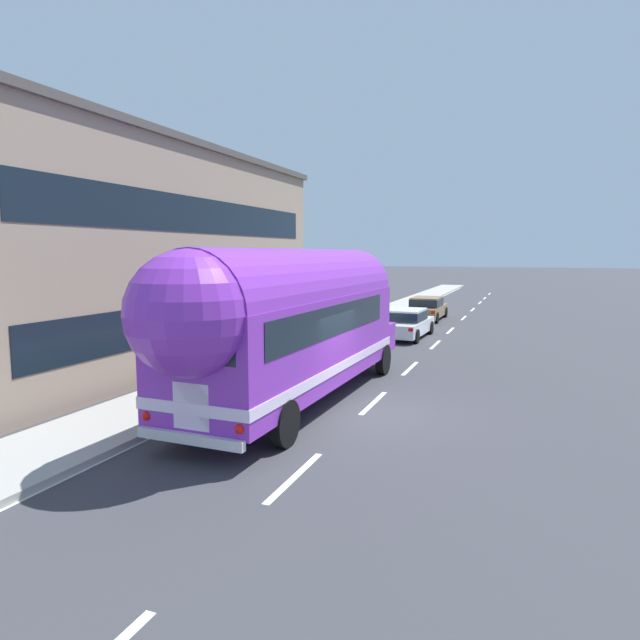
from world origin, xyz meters
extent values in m
plane|color=#38383D|center=(0.00, 0.00, 0.00)|extent=(300.00, 300.00, 0.00)
cube|color=silver|center=(0.00, -4.25, 0.00)|extent=(0.14, 2.40, 0.01)
cube|color=silver|center=(0.00, 1.02, 0.00)|extent=(0.14, 2.40, 0.01)
cube|color=silver|center=(0.00, 5.77, 0.00)|extent=(0.14, 2.40, 0.01)
cube|color=silver|center=(0.00, 11.10, 0.00)|extent=(0.14, 2.40, 0.01)
cube|color=silver|center=(0.00, 15.84, 0.00)|extent=(0.14, 2.40, 0.01)
cube|color=silver|center=(0.00, 21.78, 0.00)|extent=(0.14, 2.40, 0.01)
cube|color=silver|center=(0.00, 27.23, 0.00)|extent=(0.14, 2.40, 0.01)
cube|color=silver|center=(0.00, 33.04, 0.00)|extent=(0.14, 2.40, 0.01)
cube|color=silver|center=(0.00, 37.70, 0.00)|extent=(0.14, 2.40, 0.01)
cube|color=silver|center=(0.00, 43.49, 0.00)|extent=(0.14, 2.40, 0.01)
cube|color=silver|center=(-3.80, 12.00, 0.00)|extent=(0.12, 80.00, 0.01)
cube|color=#9E9B93|center=(-5.11, 10.00, 0.07)|extent=(2.61, 90.00, 0.15)
cube|color=gray|center=(-13.38, 3.79, 3.80)|extent=(12.83, 17.92, 7.60)
cube|color=#4C4742|center=(-13.38, 3.79, 7.72)|extent=(13.13, 18.22, 0.24)
cube|color=black|center=(-6.98, 3.79, 1.80)|extent=(0.08, 15.92, 1.20)
cube|color=black|center=(-6.98, 3.79, 5.30)|extent=(0.08, 15.92, 1.20)
cube|color=purple|center=(-1.92, 0.23, 1.75)|extent=(2.72, 9.47, 2.30)
cylinder|color=purple|center=(-1.92, 0.23, 2.90)|extent=(2.67, 9.37, 2.45)
sphere|color=purple|center=(-2.03, -4.43, 2.90)|extent=(2.40, 2.40, 2.40)
cube|color=purple|center=(-1.79, 5.58, 1.07)|extent=(2.29, 1.35, 0.95)
cube|color=silver|center=(-1.92, 0.23, 1.10)|extent=(2.76, 9.51, 0.24)
cube|color=black|center=(-1.92, -0.07, 2.35)|extent=(2.71, 7.67, 0.76)
cube|color=black|center=(-2.03, -4.44, 2.40)|extent=(2.00, 0.13, 0.84)
cube|color=silver|center=(-2.03, -4.45, 1.15)|extent=(0.80, 0.08, 0.90)
cube|color=silver|center=(-2.03, -4.54, 0.55)|extent=(2.34, 0.19, 0.20)
sphere|color=red|center=(-3.08, -4.43, 0.85)|extent=(0.20, 0.20, 0.20)
sphere|color=red|center=(-0.98, -4.48, 0.85)|extent=(0.20, 0.20, 0.20)
cube|color=black|center=(-1.81, 4.98, 2.40)|extent=(2.14, 0.15, 0.96)
cube|color=silver|center=(-1.78, 6.27, 0.95)|extent=(0.90, 0.12, 0.56)
cylinder|color=black|center=(-2.99, 4.56, 0.50)|extent=(0.28, 1.01, 1.00)
cylinder|color=black|center=(-0.65, 4.50, 0.50)|extent=(0.28, 1.01, 1.00)
cylinder|color=black|center=(-3.16, -2.85, 0.50)|extent=(0.28, 1.01, 1.00)
cylinder|color=black|center=(-0.82, -2.91, 0.50)|extent=(0.28, 1.01, 1.00)
cube|color=white|center=(-1.69, 12.72, 0.52)|extent=(2.00, 4.57, 0.60)
cube|color=white|center=(-1.70, 12.59, 1.09)|extent=(1.72, 2.21, 0.55)
cube|color=black|center=(-1.70, 12.59, 1.06)|extent=(1.78, 2.26, 0.43)
cube|color=red|center=(-2.57, 10.48, 0.70)|extent=(0.20, 0.05, 0.14)
cube|color=red|center=(-0.97, 10.43, 0.70)|extent=(0.20, 0.05, 0.14)
cylinder|color=black|center=(-2.52, 14.30, 0.32)|extent=(0.22, 0.65, 0.64)
cylinder|color=black|center=(-0.76, 14.24, 0.32)|extent=(0.22, 0.65, 0.64)
cylinder|color=black|center=(-2.63, 11.20, 0.32)|extent=(0.22, 0.65, 0.64)
cylinder|color=black|center=(-0.86, 11.14, 0.32)|extent=(0.22, 0.65, 0.64)
cube|color=olive|center=(-2.01, 20.15, 0.52)|extent=(1.83, 4.72, 0.60)
cube|color=olive|center=(-2.01, 20.02, 1.09)|extent=(1.62, 2.36, 0.55)
cube|color=black|center=(-2.01, 20.02, 1.06)|extent=(1.68, 2.41, 0.43)
cube|color=red|center=(-2.81, 17.79, 0.70)|extent=(0.20, 0.04, 0.14)
cube|color=red|center=(-1.24, 17.78, 0.70)|extent=(0.20, 0.04, 0.14)
cylinder|color=black|center=(-2.86, 21.81, 0.32)|extent=(0.20, 0.64, 0.64)
cylinder|color=black|center=(-1.14, 21.80, 0.32)|extent=(0.20, 0.64, 0.64)
cylinder|color=black|center=(-2.88, 18.50, 0.32)|extent=(0.20, 0.64, 0.64)
cylinder|color=black|center=(-1.16, 18.49, 0.32)|extent=(0.20, 0.64, 0.64)
camera|label=1|loc=(3.83, -12.93, 4.02)|focal=30.81mm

